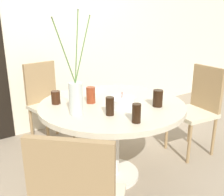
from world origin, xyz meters
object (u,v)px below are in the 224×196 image
Objects in this scene: chair_near_front at (47,98)px; drink_glass_3 at (110,106)px; side_plate at (96,90)px; drink_glass_0 at (56,97)px; chair_left_flank at (198,105)px; drink_glass_4 at (91,95)px; birthday_cake at (122,102)px; flower_vase at (76,91)px; drink_glass_2 at (136,113)px; drink_glass_1 at (158,98)px.

drink_glass_3 is (0.03, -1.22, 0.25)m from chair_near_front.
side_plate is 0.67m from drink_glass_3.
drink_glass_0 is at bearing 115.31° from drink_glass_3.
drink_glass_0 is (-0.19, -0.76, 0.24)m from chair_near_front.
side_plate is (-0.93, 0.52, 0.19)m from chair_left_flank.
drink_glass_4 is (0.06, -0.90, 0.25)m from chair_near_front.
chair_near_front is at bearing 114.86° from side_plate.
drink_glass_3 is at bearing -154.71° from birthday_cake.
birthday_cake is at bearing -98.76° from side_plate.
flower_vase is at bearing -134.02° from side_plate.
drink_glass_2 is (-1.12, -0.31, 0.25)m from chair_left_flank.
chair_near_front is 1.14m from flower_vase.
drink_glass_4 is (-0.23, -0.29, 0.06)m from side_plate.
chair_near_front is 1.18m from birthday_cake.
chair_near_front is 0.82m from drink_glass_0.
birthday_cake is at bearing 25.29° from drink_glass_3.
drink_glass_3 reaches higher than birthday_cake.
birthday_cake is 0.39m from flower_vase.
chair_near_front is 7.00× the size of drink_glass_2.
drink_glass_3 is at bearing 106.75° from drink_glass_2.
chair_left_flank is 1.21m from drink_glass_4.
flower_vase reaches higher than birthday_cake.
drink_glass_1 is at bearing -19.40° from flower_vase.
drink_glass_0 is at bearing -115.88° from chair_near_front.
drink_glass_1 reaches higher than birthday_cake.
side_plate is (0.44, 0.46, -0.17)m from flower_vase.
flower_vase reaches higher than drink_glass_3.
drink_glass_2 is 0.54m from drink_glass_4.
drink_glass_2 is (-0.19, -0.83, 0.06)m from side_plate.
drink_glass_2 is (0.26, -0.37, -0.11)m from flower_vase.
flower_vase is 7.18× the size of drink_glass_0.
birthday_cake reaches higher than side_plate.
flower_vase is (-1.38, 0.06, 0.36)m from chair_left_flank.
drink_glass_1 reaches higher than drink_glass_0.
chair_near_front is 6.83× the size of drink_glass_1.
drink_glass_1 is at bearing -8.43° from drink_glass_3.
side_plate is (0.08, 0.53, -0.04)m from birthday_cake.
drink_glass_3 is at bearing -95.10° from drink_glass_4.
birthday_cake is (0.20, -1.14, 0.22)m from chair_near_front.
chair_near_front is at bearing 91.34° from drink_glass_3.
birthday_cake is at bearing 70.50° from drink_glass_2.
birthday_cake is 1.48× the size of drink_glass_1.
drink_glass_2 is at bearing -73.25° from drink_glass_3.
flower_vase is 0.47m from drink_glass_2.
drink_glass_2 reaches higher than drink_glass_0.
flower_vase is 0.27m from drink_glass_3.
drink_glass_0 is at bearing 140.53° from drink_glass_1.
drink_glass_0 is at bearing 95.40° from flower_vase.
drink_glass_4 is at bearing -30.12° from drink_glass_0.
birthday_cake is 0.29m from drink_glass_1.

